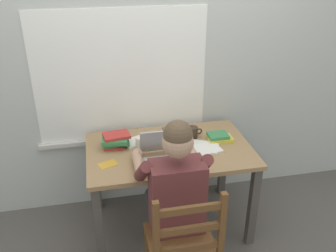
% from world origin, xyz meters
% --- Properties ---
extents(ground_plane, '(8.00, 8.00, 0.00)m').
position_xyz_m(ground_plane, '(0.00, 0.00, 0.00)').
color(ground_plane, '#56514C').
extents(back_wall, '(6.00, 0.08, 2.60)m').
position_xyz_m(back_wall, '(-0.01, 0.47, 1.29)').
color(back_wall, beige).
rests_on(back_wall, ground).
extents(desk, '(1.26, 0.78, 0.74)m').
position_xyz_m(desk, '(0.00, 0.00, 0.64)').
color(desk, '#9E7A51').
rests_on(desk, ground).
extents(seated_person, '(0.50, 0.60, 1.25)m').
position_xyz_m(seated_person, '(-0.07, -0.46, 0.69)').
color(seated_person, brown).
rests_on(seated_person, ground).
extents(wooden_chair, '(0.42, 0.42, 0.95)m').
position_xyz_m(wooden_chair, '(-0.07, -0.75, 0.47)').
color(wooden_chair, brown).
rests_on(wooden_chair, ground).
extents(laptop, '(0.33, 0.32, 0.22)m').
position_xyz_m(laptop, '(-0.07, -0.17, 0.79)').
color(laptop, '#ADAFB2').
rests_on(laptop, desk).
extents(computer_mouse, '(0.06, 0.10, 0.03)m').
position_xyz_m(computer_mouse, '(0.18, -0.26, 0.76)').
color(computer_mouse, '#ADAFB2').
rests_on(computer_mouse, desk).
extents(coffee_mug_white, '(0.12, 0.08, 0.10)m').
position_xyz_m(coffee_mug_white, '(-0.21, 0.05, 0.79)').
color(coffee_mug_white, silver).
rests_on(coffee_mug_white, desk).
extents(coffee_mug_dark, '(0.12, 0.09, 0.09)m').
position_xyz_m(coffee_mug_dark, '(0.22, 0.14, 0.79)').
color(coffee_mug_dark, '#38281E').
rests_on(coffee_mug_dark, desk).
extents(book_stack_main, '(0.23, 0.18, 0.11)m').
position_xyz_m(book_stack_main, '(-0.40, 0.11, 0.80)').
color(book_stack_main, '#BC332D').
rests_on(book_stack_main, desk).
extents(book_stack_side, '(0.19, 0.14, 0.06)m').
position_xyz_m(book_stack_side, '(0.42, 0.04, 0.77)').
color(book_stack_side, gold).
rests_on(book_stack_side, desk).
extents(paper_pile_near_laptop, '(0.30, 0.27, 0.01)m').
position_xyz_m(paper_pile_near_laptop, '(0.25, -0.04, 0.75)').
color(paper_pile_near_laptop, silver).
rests_on(paper_pile_near_laptop, desk).
extents(paper_pile_back_corner, '(0.22, 0.20, 0.02)m').
position_xyz_m(paper_pile_back_corner, '(0.28, -0.08, 0.75)').
color(paper_pile_back_corner, white).
rests_on(paper_pile_back_corner, desk).
extents(paper_pile_side, '(0.25, 0.21, 0.02)m').
position_xyz_m(paper_pile_side, '(-0.23, 0.15, 0.75)').
color(paper_pile_side, white).
rests_on(paper_pile_side, desk).
extents(landscape_photo_print, '(0.15, 0.13, 0.00)m').
position_xyz_m(landscape_photo_print, '(-0.48, -0.13, 0.74)').
color(landscape_photo_print, gold).
rests_on(landscape_photo_print, desk).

